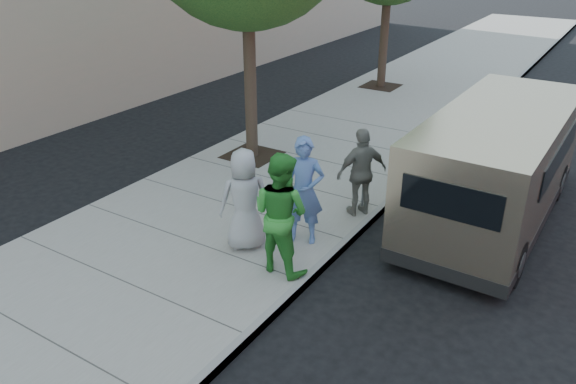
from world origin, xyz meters
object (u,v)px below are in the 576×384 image
object	(u,v)px
person_officer	(304,191)
person_gray_shirt	(245,200)
person_green_shirt	(281,213)
van	(497,164)
person_striped_polo	(362,172)
parking_meter	(365,168)

from	to	relation	value
person_officer	person_gray_shirt	bearing A→B (deg)	-157.13
person_gray_shirt	person_green_shirt	bearing A→B (deg)	117.93
person_gray_shirt	van	bearing A→B (deg)	-178.09
van	person_green_shirt	bearing A→B (deg)	-121.04
person_officer	person_green_shirt	size ratio (longest dim) A/B	0.96
person_officer	person_striped_polo	bearing A→B (deg)	53.80
van	parking_meter	bearing A→B (deg)	-148.88
parking_meter	person_green_shirt	world-z (taller)	person_green_shirt
person_officer	person_green_shirt	world-z (taller)	person_green_shirt
van	person_officer	xyz separation A→B (m)	(-2.50, -2.80, -0.06)
person_green_shirt	van	bearing A→B (deg)	-117.09
person_green_shirt	person_gray_shirt	bearing A→B (deg)	-11.82
person_green_shirt	person_striped_polo	bearing A→B (deg)	-90.93
van	person_officer	world-z (taller)	van
parking_meter	person_green_shirt	bearing A→B (deg)	-84.56
van	person_striped_polo	world-z (taller)	van
person_officer	van	bearing A→B (deg)	27.46
van	person_officer	size ratio (longest dim) A/B	3.14
person_officer	person_gray_shirt	world-z (taller)	person_officer
van	person_officer	bearing A→B (deg)	-130.82
van	person_officer	distance (m)	3.76
person_officer	person_striped_polo	distance (m)	1.50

